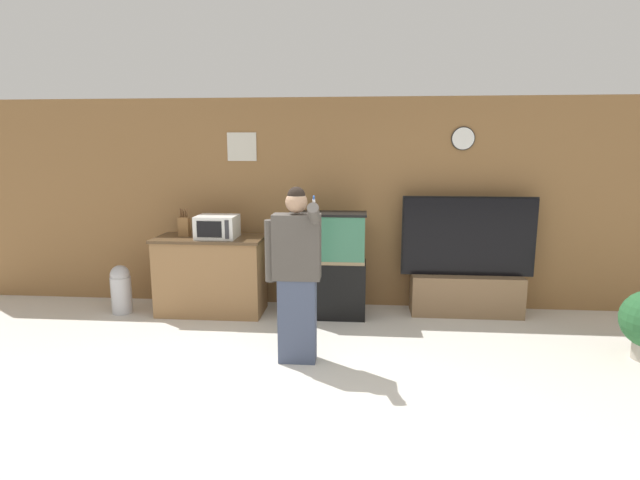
# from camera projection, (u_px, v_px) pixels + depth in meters

# --- Properties ---
(ground_plane) EXTENTS (18.00, 18.00, 0.00)m
(ground_plane) POSITION_uv_depth(u_px,v_px,m) (310.00, 400.00, 4.00)
(ground_plane) COLOR beige
(wall_back_paneled) EXTENTS (10.00, 0.08, 2.60)m
(wall_back_paneled) POSITION_uv_depth(u_px,v_px,m) (331.00, 204.00, 6.27)
(wall_back_paneled) COLOR olive
(wall_back_paneled) RESTS_ON ground_plane
(counter_island) EXTENTS (1.30, 0.63, 0.94)m
(counter_island) POSITION_uv_depth(u_px,v_px,m) (211.00, 275.00, 6.06)
(counter_island) COLOR olive
(counter_island) RESTS_ON ground_plane
(microwave) EXTENTS (0.47, 0.39, 0.27)m
(microwave) POSITION_uv_depth(u_px,v_px,m) (217.00, 227.00, 5.90)
(microwave) COLOR white
(microwave) RESTS_ON counter_island
(knife_block) EXTENTS (0.13, 0.09, 0.33)m
(knife_block) POSITION_uv_depth(u_px,v_px,m) (184.00, 226.00, 6.02)
(knife_block) COLOR brown
(knife_block) RESTS_ON counter_island
(aquarium_on_stand) EXTENTS (0.90, 0.40, 1.26)m
(aquarium_on_stand) POSITION_uv_depth(u_px,v_px,m) (328.00, 265.00, 5.90)
(aquarium_on_stand) COLOR black
(aquarium_on_stand) RESTS_ON ground_plane
(tv_on_stand) EXTENTS (1.58, 0.40, 1.43)m
(tv_on_stand) POSITION_uv_depth(u_px,v_px,m) (466.00, 280.00, 6.01)
(tv_on_stand) COLOR brown
(tv_on_stand) RESTS_ON ground_plane
(person_standing) EXTENTS (0.52, 0.39, 1.66)m
(person_standing) POSITION_uv_depth(u_px,v_px,m) (296.00, 273.00, 4.60)
(person_standing) COLOR #424C66
(person_standing) RESTS_ON ground_plane
(trash_bin) EXTENTS (0.24, 0.24, 0.60)m
(trash_bin) POSITION_uv_depth(u_px,v_px,m) (121.00, 289.00, 6.07)
(trash_bin) COLOR #B7B7BC
(trash_bin) RESTS_ON ground_plane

